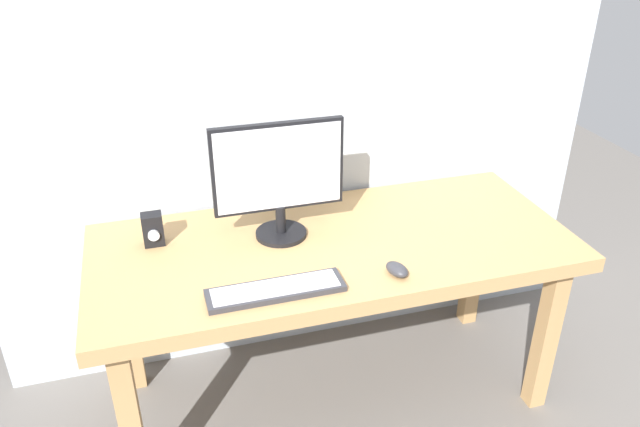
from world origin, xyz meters
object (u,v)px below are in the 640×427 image
object	(u,v)px
audio_controller	(153,229)
desk	(333,260)
keyboard_primary	(276,290)
mouse	(397,269)
monitor	(279,176)

from	to	relation	value
audio_controller	desk	bearing A→B (deg)	-14.69
keyboard_primary	mouse	distance (m)	0.40
mouse	audio_controller	world-z (taller)	audio_controller
desk	monitor	size ratio (longest dim) A/B	3.70
desk	monitor	distance (m)	0.37
keyboard_primary	monitor	bearing A→B (deg)	74.27
audio_controller	keyboard_primary	bearing A→B (deg)	-50.07
monitor	audio_controller	size ratio (longest dim) A/B	3.92
desk	audio_controller	size ratio (longest dim) A/B	14.50
desk	mouse	bearing A→B (deg)	-63.04
mouse	keyboard_primary	bearing A→B (deg)	161.69
monitor	audio_controller	xyz separation A→B (m)	(-0.44, 0.06, -0.17)
desk	monitor	xyz separation A→B (m)	(-0.17, 0.10, 0.31)
desk	audio_controller	xyz separation A→B (m)	(-0.62, 0.16, 0.14)
desk	keyboard_primary	bearing A→B (deg)	-137.14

